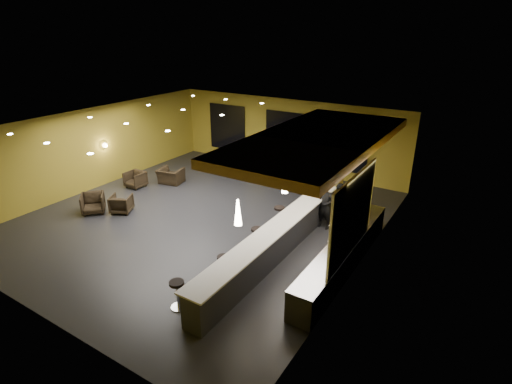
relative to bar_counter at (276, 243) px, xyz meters
The scene contains 34 objects.
floor 3.82m from the bar_counter, 164.68° to the left, with size 12.00×13.00×0.10m, color black.
ceiling 4.86m from the bar_counter, 164.68° to the left, with size 12.00×13.00×0.10m, color black.
wall_back 8.48m from the bar_counter, 115.80° to the left, with size 12.00×0.10×3.50m, color olive.
wall_front 6.76m from the bar_counter, 123.33° to the right, with size 12.00×0.10×3.50m, color olive.
wall_left 9.83m from the bar_counter, behind, with size 0.10×13.00×3.50m, color olive.
wall_right 2.88m from the bar_counter, 22.62° to the left, with size 0.10×13.00×3.50m, color olive.
wood_soffit 3.51m from the bar_counter, 80.07° to the left, with size 3.60×8.00×0.28m, color #A3712F.
window_left 10.39m from the bar_counter, 133.86° to the left, with size 2.20×0.06×2.40m, color black.
window_center 8.37m from the bar_counter, 116.13° to the left, with size 2.20×0.06×2.40m, color black.
window_right 7.56m from the bar_counter, 94.99° to the left, with size 2.20×0.06×2.40m, color black.
tile_backsplash 2.75m from the bar_counter, ahead, with size 0.06×3.20×2.40m, color white.
bar_counter is the anchor object (origin of this frame).
bar_top 0.52m from the bar_counter, ahead, with size 0.78×8.10×0.05m, color beige.
prep_counter 2.06m from the bar_counter, 14.04° to the left, with size 0.70×6.00×0.86m, color black.
prep_top 2.10m from the bar_counter, 14.04° to the left, with size 0.72×6.00×0.03m, color silver.
wall_shelf_lower 2.44m from the bar_counter, ahead, with size 0.30×1.50×0.03m, color silver.
wall_shelf_upper 2.67m from the bar_counter, ahead, with size 0.30×1.50×0.03m, color silver.
column 4.77m from the bar_counter, 90.00° to the left, with size 0.60×0.60×3.50m, color olive.
wall_sconce 9.73m from the bar_counter, behind, with size 0.22×0.22×0.22m, color #FFE5B2.
pendant_0 2.72m from the bar_counter, 90.00° to the right, with size 0.20×0.20×0.70m, color white.
pendant_1 1.92m from the bar_counter, 90.00° to the left, with size 0.20×0.20×0.70m, color white.
pendant_2 3.52m from the bar_counter, 90.00° to the left, with size 0.20×0.20×0.70m, color white.
staff_a 2.71m from the bar_counter, 79.29° to the left, with size 0.62×0.41×1.70m, color black.
staff_b 3.22m from the bar_counter, 73.84° to the left, with size 0.78×0.60×1.60m, color black.
staff_c 3.52m from the bar_counter, 69.38° to the left, with size 0.81×0.52×1.65m, color black.
armchair_a 7.59m from the bar_counter, behind, with size 0.82×0.84×0.76m, color black.
armchair_b 6.66m from the bar_counter, behind, with size 0.74×0.76×0.69m, color black.
armchair_c 8.37m from the bar_counter, 167.59° to the left, with size 0.77×0.79×0.72m, color black.
armchair_d 7.79m from the bar_counter, 157.32° to the left, with size 1.05×0.92×0.68m, color black.
bar_stool_0 3.56m from the bar_counter, 104.70° to the right, with size 0.40×0.40×0.79m.
bar_stool_1 1.91m from the bar_counter, 111.25° to the right, with size 0.36×0.36×0.72m.
bar_stool_2 0.71m from the bar_counter, behind, with size 0.39×0.39×0.77m.
bar_stool_3 2.04m from the bar_counter, 115.83° to the left, with size 0.39×0.39×0.77m.
bar_stool_4 3.60m from the bar_counter, 103.32° to the left, with size 0.41×0.41×0.81m.
Camera 1 is at (8.82, -10.43, 6.67)m, focal length 28.00 mm.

